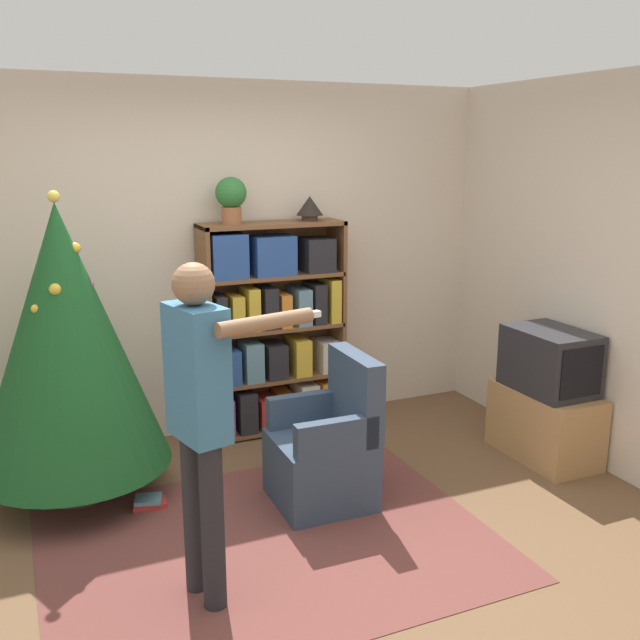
{
  "coord_description": "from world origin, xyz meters",
  "views": [
    {
      "loc": [
        -1.31,
        -3.21,
        2.12
      ],
      "look_at": [
        0.47,
        0.83,
        1.05
      ],
      "focal_mm": 40.0,
      "sensor_mm": 36.0,
      "label": 1
    }
  ],
  "objects_px": {
    "christmas_tree": "(66,339)",
    "television": "(550,361)",
    "armchair": "(327,451)",
    "table_lamp": "(310,207)",
    "potted_plant": "(231,197)",
    "standing_person": "(200,407)",
    "bookshelf": "(273,332)"
  },
  "relations": [
    {
      "from": "potted_plant",
      "to": "standing_person",
      "type": "bearing_deg",
      "value": -111.4
    },
    {
      "from": "bookshelf",
      "to": "table_lamp",
      "type": "distance_m",
      "value": 0.97
    },
    {
      "from": "christmas_tree",
      "to": "potted_plant",
      "type": "distance_m",
      "value": 1.53
    },
    {
      "from": "bookshelf",
      "to": "armchair",
      "type": "distance_m",
      "value": 1.29
    },
    {
      "from": "christmas_tree",
      "to": "standing_person",
      "type": "distance_m",
      "value": 1.41
    },
    {
      "from": "television",
      "to": "standing_person",
      "type": "relative_size",
      "value": 0.37
    },
    {
      "from": "bookshelf",
      "to": "potted_plant",
      "type": "bearing_deg",
      "value": 177.47
    },
    {
      "from": "bookshelf",
      "to": "television",
      "type": "xyz_separation_m",
      "value": [
        1.56,
        -1.24,
        -0.07
      ]
    },
    {
      "from": "christmas_tree",
      "to": "television",
      "type": "bearing_deg",
      "value": -12.95
    },
    {
      "from": "potted_plant",
      "to": "television",
      "type": "bearing_deg",
      "value": -34.06
    },
    {
      "from": "armchair",
      "to": "table_lamp",
      "type": "relative_size",
      "value": 4.6
    },
    {
      "from": "armchair",
      "to": "christmas_tree",
      "type": "bearing_deg",
      "value": -114.57
    },
    {
      "from": "television",
      "to": "christmas_tree",
      "type": "xyz_separation_m",
      "value": [
        -3.06,
        0.7,
        0.31
      ]
    },
    {
      "from": "christmas_tree",
      "to": "standing_person",
      "type": "height_order",
      "value": "christmas_tree"
    },
    {
      "from": "armchair",
      "to": "standing_person",
      "type": "distance_m",
      "value": 1.31
    },
    {
      "from": "bookshelf",
      "to": "armchair",
      "type": "height_order",
      "value": "bookshelf"
    },
    {
      "from": "table_lamp",
      "to": "bookshelf",
      "type": "bearing_deg",
      "value": -177.55
    },
    {
      "from": "bookshelf",
      "to": "potted_plant",
      "type": "distance_m",
      "value": 1.05
    },
    {
      "from": "bookshelf",
      "to": "television",
      "type": "bearing_deg",
      "value": -38.52
    },
    {
      "from": "potted_plant",
      "to": "table_lamp",
      "type": "distance_m",
      "value": 0.61
    },
    {
      "from": "bookshelf",
      "to": "potted_plant",
      "type": "relative_size",
      "value": 4.85
    },
    {
      "from": "standing_person",
      "to": "potted_plant",
      "type": "height_order",
      "value": "potted_plant"
    },
    {
      "from": "christmas_tree",
      "to": "armchair",
      "type": "xyz_separation_m",
      "value": [
        1.4,
        -0.67,
        -0.69
      ]
    },
    {
      "from": "bookshelf",
      "to": "armchair",
      "type": "xyz_separation_m",
      "value": [
        -0.1,
        -1.21,
        -0.45
      ]
    },
    {
      "from": "standing_person",
      "to": "table_lamp",
      "type": "xyz_separation_m",
      "value": [
        1.33,
        1.87,
        0.73
      ]
    },
    {
      "from": "christmas_tree",
      "to": "table_lamp",
      "type": "height_order",
      "value": "christmas_tree"
    },
    {
      "from": "christmas_tree",
      "to": "standing_person",
      "type": "xyz_separation_m",
      "value": [
        0.47,
        -1.33,
        -0.04
      ]
    },
    {
      "from": "armchair",
      "to": "potted_plant",
      "type": "xyz_separation_m",
      "value": [
        -0.19,
        1.22,
        1.46
      ]
    },
    {
      "from": "armchair",
      "to": "standing_person",
      "type": "relative_size",
      "value": 0.56
    },
    {
      "from": "television",
      "to": "potted_plant",
      "type": "xyz_separation_m",
      "value": [
        -1.85,
        1.25,
        1.08
      ]
    },
    {
      "from": "potted_plant",
      "to": "table_lamp",
      "type": "bearing_deg",
      "value": 0.0
    },
    {
      "from": "armchair",
      "to": "table_lamp",
      "type": "bearing_deg",
      "value": 162.57
    }
  ]
}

